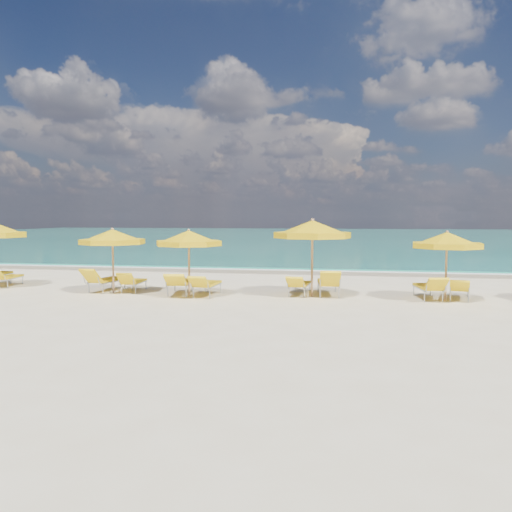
# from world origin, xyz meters

# --- Properties ---
(ground_plane) EXTENTS (120.00, 120.00, 0.00)m
(ground_plane) POSITION_xyz_m (0.00, 0.00, 0.00)
(ground_plane) COLOR beige
(ocean) EXTENTS (120.00, 80.00, 0.30)m
(ocean) POSITION_xyz_m (0.00, 48.00, 0.00)
(ocean) COLOR #167F6B
(ocean) RESTS_ON ground
(wet_sand_band) EXTENTS (120.00, 2.60, 0.01)m
(wet_sand_band) POSITION_xyz_m (0.00, 7.40, 0.00)
(wet_sand_band) COLOR tan
(wet_sand_band) RESTS_ON ground
(foam_line) EXTENTS (120.00, 1.20, 0.03)m
(foam_line) POSITION_xyz_m (0.00, 8.20, 0.00)
(foam_line) COLOR white
(foam_line) RESTS_ON ground
(whitecap_near) EXTENTS (14.00, 0.36, 0.05)m
(whitecap_near) POSITION_xyz_m (-6.00, 17.00, 0.00)
(whitecap_near) COLOR white
(whitecap_near) RESTS_ON ground
(whitecap_far) EXTENTS (18.00, 0.30, 0.05)m
(whitecap_far) POSITION_xyz_m (8.00, 24.00, 0.00)
(whitecap_far) COLOR white
(whitecap_far) RESTS_ON ground
(umbrella_2) EXTENTS (2.65, 2.65, 2.25)m
(umbrella_2) POSITION_xyz_m (-4.67, -0.36, 1.92)
(umbrella_2) COLOR tan
(umbrella_2) RESTS_ON ground
(umbrella_3) EXTENTS (2.30, 2.30, 2.23)m
(umbrella_3) POSITION_xyz_m (-1.88, -0.56, 1.90)
(umbrella_3) COLOR tan
(umbrella_3) RESTS_ON ground
(umbrella_4) EXTENTS (2.98, 2.98, 2.57)m
(umbrella_4) POSITION_xyz_m (2.13, 0.09, 2.19)
(umbrella_4) COLOR tan
(umbrella_4) RESTS_ON ground
(umbrella_5) EXTENTS (2.67, 2.67, 2.21)m
(umbrella_5) POSITION_xyz_m (6.30, -0.07, 1.88)
(umbrella_5) COLOR tan
(umbrella_5) RESTS_ON ground
(lounger_1_right) EXTENTS (0.77, 1.75, 0.70)m
(lounger_1_right) POSITION_xyz_m (-9.35, 0.50, 0.20)
(lounger_1_right) COLOR #A5A8AD
(lounger_1_right) RESTS_ON ground
(lounger_2_left) EXTENTS (0.96, 1.95, 0.92)m
(lounger_2_left) POSITION_xyz_m (-5.11, -0.00, 0.24)
(lounger_2_left) COLOR #A5A8AD
(lounger_2_left) RESTS_ON ground
(lounger_2_right) EXTENTS (0.66, 1.66, 0.78)m
(lounger_2_right) POSITION_xyz_m (-4.13, 0.08, 0.21)
(lounger_2_right) COLOR #A5A8AD
(lounger_2_right) RESTS_ON ground
(lounger_3_left) EXTENTS (0.99, 2.13, 0.86)m
(lounger_3_left) POSITION_xyz_m (-2.30, -0.28, 0.25)
(lounger_3_left) COLOR #A5A8AD
(lounger_3_left) RESTS_ON ground
(lounger_3_right) EXTENTS (0.70, 1.90, 0.80)m
(lounger_3_right) POSITION_xyz_m (-1.34, -0.34, 0.23)
(lounger_3_right) COLOR #A5A8AD
(lounger_3_right) RESTS_ON ground
(lounger_4_left) EXTENTS (0.73, 1.79, 0.75)m
(lounger_4_left) POSITION_xyz_m (1.69, 0.37, 0.21)
(lounger_4_left) COLOR #A5A8AD
(lounger_4_left) RESTS_ON ground
(lounger_4_right) EXTENTS (0.85, 2.01, 0.96)m
(lounger_4_right) POSITION_xyz_m (2.65, 0.45, 0.25)
(lounger_4_right) COLOR #A5A8AD
(lounger_4_right) RESTS_ON ground
(lounger_5_left) EXTENTS (0.85, 1.91, 0.84)m
(lounger_5_left) POSITION_xyz_m (5.82, 0.20, 0.23)
(lounger_5_left) COLOR #A5A8AD
(lounger_5_left) RESTS_ON ground
(lounger_5_right) EXTENTS (0.92, 1.83, 0.75)m
(lounger_5_right) POSITION_xyz_m (6.80, 0.36, 0.21)
(lounger_5_right) COLOR #A5A8AD
(lounger_5_right) RESTS_ON ground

